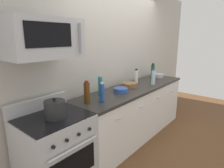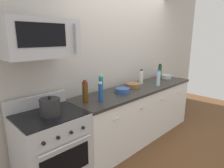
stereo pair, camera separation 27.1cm
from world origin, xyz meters
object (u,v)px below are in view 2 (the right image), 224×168
Objects in this scene: bottle_wine_green at (160,72)px; bowl_blue_mixing at (122,90)px; range_oven at (52,149)px; bottle_water_clear at (158,78)px; bottle_wine_amber at (85,92)px; bottle_soda_blue at (101,92)px; bottle_vinegar_white at (141,77)px; bottle_sparkling_teal at (101,85)px; stockpot at (50,107)px; microwave at (40,38)px; bowl_steel_prep at (166,76)px; bowl_wooden_salad at (133,85)px.

bottle_wine_green reaches higher than bowl_blue_mixing.
range_oven is 3.73× the size of bottle_water_clear.
bottle_wine_amber is 1.47m from bottle_water_clear.
bottle_wine_green is (1.72, 0.16, 0.03)m from bottle_soda_blue.
bottle_sparkling_teal is at bearing -179.58° from bottle_vinegar_white.
bottle_wine_green is at bearing 29.06° from bottle_water_clear.
bowl_blue_mixing is 0.99× the size of stockpot.
microwave is 1.01m from bottle_soda_blue.
microwave reaches higher than bottle_water_clear.
microwave is 3.32× the size of stockpot.
bottle_water_clear is at bearing -11.00° from bowl_blue_mixing.
bottle_soda_blue is (-0.19, -0.21, -0.02)m from bottle_sparkling_teal.
bottle_wine_amber reaches higher than range_oven.
range_oven is at bearing -175.93° from bottle_vinegar_white.
bottle_water_clear reaches higher than bowl_steel_prep.
bottle_sparkling_teal is at bearing 165.13° from bottle_water_clear.
bottle_water_clear is (1.09, -0.29, -0.01)m from bottle_sparkling_teal.
microwave is 1.13m from bottle_sparkling_teal.
bowl_wooden_salad is (0.69, -0.05, -0.11)m from bottle_sparkling_teal.
range_oven is 0.55m from stockpot.
bottle_wine_green reaches higher than bottle_vinegar_white.
bottle_vinegar_white is 0.69m from bowl_blue_mixing.
microwave is 2.30× the size of bottle_wine_green.
microwave reaches higher than bottle_sparkling_teal.
bowl_steel_prep is at bearing 2.40° from stockpot.
bottle_vinegar_white is 0.54m from bottle_wine_green.
bottle_vinegar_white is 0.84× the size of bottle_wine_green.
bottle_wine_green reaches higher than range_oven.
bottle_wine_amber reaches higher than bottle_soda_blue.
bottle_soda_blue is 0.82× the size of bottle_wine_green.
bottle_soda_blue is at bearing -169.64° from bottle_vinegar_white.
bottle_vinegar_white is 1.22× the size of bowl_blue_mixing.
bowl_steel_prep is at bearing 2.81° from bowl_blue_mixing.
bottle_vinegar_white is 0.77m from bowl_steel_prep.
bottle_wine_amber is 1.89m from bottle_wine_green.
bottle_vinegar_white is at bearing 174.27° from bowl_steel_prep.
bottle_wine_amber is 0.54m from stockpot.
bottle_wine_green is (1.89, 0.05, 0.01)m from bottle_wine_amber.
bowl_wooden_salad is 1.16× the size of stockpot.
bowl_wooden_salad is (1.60, 0.08, 0.49)m from range_oven.
bottle_water_clear reaches higher than bottle_soda_blue.
bottle_vinegar_white is at bearing 5.68° from stockpot.
bottle_wine_amber is at bearing 148.37° from bottle_soda_blue.
bottle_water_clear is at bearing -4.66° from range_oven.
bottle_wine_amber is at bearing 176.79° from bowl_blue_mixing.
bottle_water_clear reaches higher than range_oven.
stockpot is at bearing -177.60° from bowl_steel_prep.
range_oven is 2.70m from bowl_steel_prep.
bottle_vinegar_white is 0.31m from bottle_water_clear.
bowl_blue_mixing is 1.02× the size of bowl_steel_prep.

